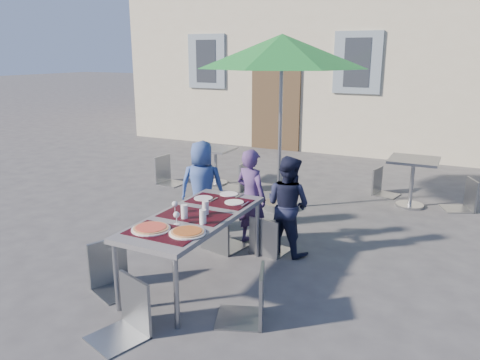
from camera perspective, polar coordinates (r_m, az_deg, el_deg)
The scene contains 22 objects.
ground at distance 5.00m, azimuth -7.54°, elevation -13.66°, with size 90.00×90.00×0.00m, color #404042.
dining_table at distance 4.99m, azimuth -5.58°, elevation -4.90°, with size 0.80×1.85×0.76m.
pizza_near_left at distance 4.62m, azimuth -10.81°, elevation -5.80°, with size 0.38×0.38×0.03m.
pizza_near_right at distance 4.48m, azimuth -6.43°, elevation -6.32°, with size 0.35×0.35×0.03m.
glassware at distance 4.84m, azimuth -5.74°, elevation -3.86°, with size 0.51×0.44×0.15m.
place_settings at distance 5.50m, azimuth -2.17°, elevation -2.21°, with size 0.66×0.50×0.01m.
child_0 at distance 6.46m, azimuth -4.63°, elevation -0.76°, with size 0.62×0.40×1.27m, color #355092.
child_1 at distance 5.98m, azimuth 1.36°, elevation -2.11°, with size 0.46×0.30×1.25m, color #493368.
child_2 at distance 5.74m, azimuth 5.85°, elevation -3.07°, with size 0.60×0.34×1.23m, color #171A33.
chair_0 at distance 6.03m, azimuth -4.68°, elevation -2.23°, with size 0.47×0.48×1.02m.
chair_1 at distance 5.78m, azimuth -2.47°, elevation -2.91°, with size 0.54×0.55×1.03m.
chair_2 at distance 5.69m, azimuth 3.44°, elevation -4.07°, with size 0.45×0.46×0.91m.
chair_3 at distance 5.03m, azimuth -15.54°, elevation -6.75°, with size 0.57×0.56×0.97m.
chair_4 at distance 4.29m, azimuth 1.32°, elevation -10.20°, with size 0.56×0.55×0.96m.
chair_5 at distance 4.19m, azimuth -14.07°, elevation -11.18°, with size 0.54×0.55×0.98m.
patio_umbrella at distance 7.14m, azimuth 5.13°, elevation 15.21°, with size 2.56×2.56×2.68m.
cafe_table_0 at distance 8.83m, azimuth -2.98°, elevation 2.36°, with size 0.64×0.64×0.69m.
bg_chair_l_0 at distance 8.93m, azimuth -8.98°, elevation 3.27°, with size 0.48×0.47×1.00m.
bg_chair_r_0 at distance 8.42m, azimuth -0.10°, elevation 2.64°, with size 0.46×0.45×0.98m.
cafe_table_1 at distance 7.93m, azimuth 20.31°, elevation 0.80°, with size 0.74×0.74×0.79m.
bg_chair_l_1 at distance 8.49m, azimuth 17.10°, elevation 1.63°, with size 0.47×0.47×0.88m.
bg_chair_r_1 at distance 8.12m, azimuth 25.94°, elevation 0.47°, with size 0.55×0.55×0.95m.
Camera 1 is at (2.51, -3.60, 2.40)m, focal length 35.00 mm.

